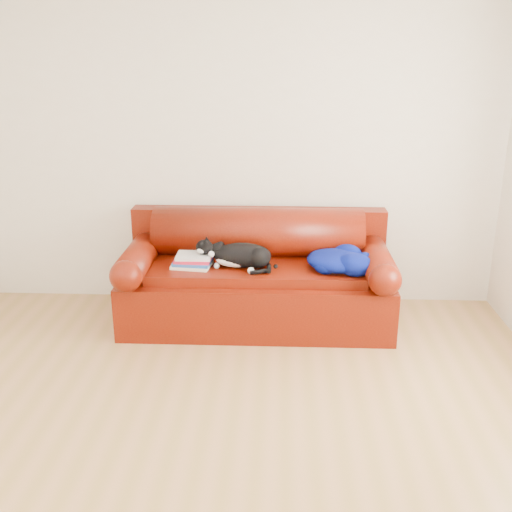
{
  "coord_description": "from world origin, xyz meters",
  "views": [
    {
      "loc": [
        0.43,
        -2.94,
        2.07
      ],
      "look_at": [
        0.24,
        1.35,
        0.61
      ],
      "focal_mm": 42.0,
      "sensor_mm": 36.0,
      "label": 1
    }
  ],
  "objects": [
    {
      "name": "ground",
      "position": [
        0.0,
        0.0,
        0.0
      ],
      "size": [
        4.5,
        4.5,
        0.0
      ],
      "primitive_type": "plane",
      "color": "olive",
      "rests_on": "ground"
    },
    {
      "name": "room_shell",
      "position": [
        0.12,
        0.02,
        1.67
      ],
      "size": [
        4.52,
        4.02,
        2.61
      ],
      "color": "beige",
      "rests_on": "ground"
    },
    {
      "name": "sofa_base",
      "position": [
        0.24,
        1.49,
        0.24
      ],
      "size": [
        2.1,
        0.9,
        0.5
      ],
      "color": "#380502",
      "rests_on": "ground"
    },
    {
      "name": "sofa_back",
      "position": [
        0.24,
        1.74,
        0.54
      ],
      "size": [
        2.1,
        1.01,
        0.88
      ],
      "color": "#380502",
      "rests_on": "ground"
    },
    {
      "name": "book_stack",
      "position": [
        -0.25,
        1.4,
        0.55
      ],
      "size": [
        0.32,
        0.26,
        0.1
      ],
      "rotation": [
        0.0,
        0.0,
        -0.07
      ],
      "color": "#ECEACC",
      "rests_on": "sofa_base"
    },
    {
      "name": "cat",
      "position": [
        0.12,
        1.4,
        0.59
      ],
      "size": [
        0.61,
        0.4,
        0.23
      ],
      "rotation": [
        0.0,
        0.0,
        -0.4
      ],
      "color": "black",
      "rests_on": "sofa_base"
    },
    {
      "name": "blanket",
      "position": [
        0.88,
        1.39,
        0.57
      ],
      "size": [
        0.58,
        0.59,
        0.17
      ],
      "rotation": [
        0.0,
        0.0,
        -0.4
      ],
      "color": "#020849",
      "rests_on": "sofa_base"
    }
  ]
}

